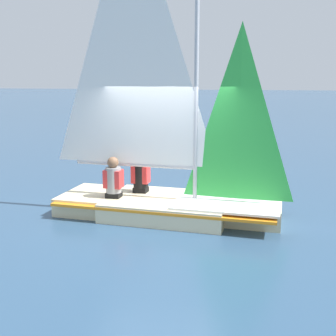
{
  "coord_description": "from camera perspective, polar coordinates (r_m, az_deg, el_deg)",
  "views": [
    {
      "loc": [
        2.66,
        -7.48,
        2.59
      ],
      "look_at": [
        0.0,
        0.0,
        0.95
      ],
      "focal_mm": 45.0,
      "sensor_mm": 36.0,
      "label": 1
    }
  ],
  "objects": [
    {
      "name": "ground_plane",
      "position": [
        8.35,
        0.0,
        -6.43
      ],
      "size": [
        260.0,
        260.0,
        0.0
      ],
      "primitive_type": "plane",
      "color": "#2D4C6B"
    },
    {
      "name": "sailboat_main",
      "position": [
        8.13,
        -0.45,
        -0.37
      ],
      "size": [
        4.43,
        1.97,
        6.1
      ],
      "rotation": [
        0.0,
        0.0,
        0.07
      ],
      "color": "beige",
      "rests_on": "ground_plane"
    },
    {
      "name": "sailor_helm",
      "position": [
        8.64,
        -3.71,
        -1.49
      ],
      "size": [
        0.36,
        0.32,
        1.16
      ],
      "rotation": [
        0.0,
        0.0,
        0.07
      ],
      "color": "black",
      "rests_on": "ground_plane"
    },
    {
      "name": "sailor_crew",
      "position": [
        8.3,
        -7.39,
        -2.18
      ],
      "size": [
        0.36,
        0.32,
        1.16
      ],
      "rotation": [
        0.0,
        0.0,
        0.07
      ],
      "color": "black",
      "rests_on": "ground_plane"
    }
  ]
}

